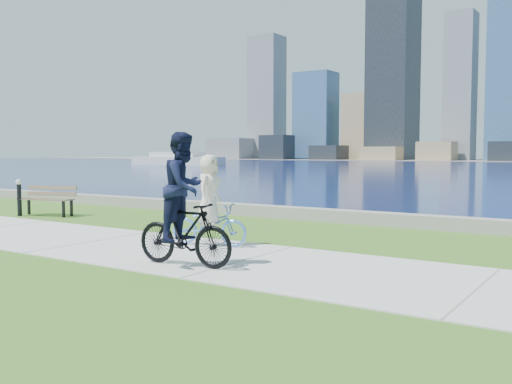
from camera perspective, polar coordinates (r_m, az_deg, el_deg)
ground at (r=13.02m, az=-15.86°, el=-4.84°), size 320.00×320.00×0.00m
concrete_path at (r=13.02m, az=-15.86°, el=-4.79°), size 80.00×3.50×0.02m
seawall at (r=17.64m, az=-0.40°, el=-1.83°), size 90.00×0.50×0.35m
ferry_near at (r=87.11m, az=-7.88°, el=3.23°), size 15.04×4.30×2.04m
park_bench at (r=18.80m, az=-20.12°, el=-0.53°), size 1.88×1.10×0.92m
bollard_lamp at (r=19.01m, az=-22.60°, el=-0.27°), size 0.18×0.18×1.14m
cyclist_woman at (r=11.90m, az=-4.74°, el=-2.00°), size 0.98×1.78×1.90m
cyclist_man at (r=9.79m, az=-7.20°, el=-1.81°), size 0.78×1.93×2.29m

